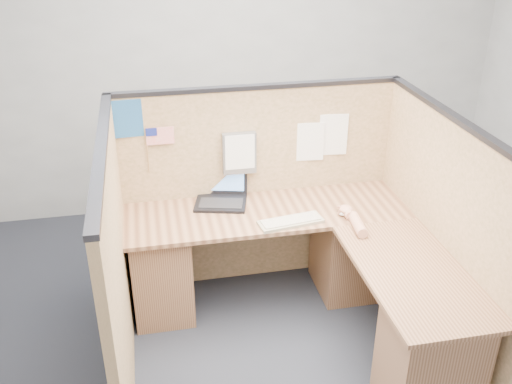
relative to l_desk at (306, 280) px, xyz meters
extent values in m
plane|color=black|center=(-0.18, -0.29, -0.39)|extent=(5.00, 5.00, 0.00)
plane|color=gray|center=(-0.18, 1.96, 1.01)|extent=(5.00, 0.00, 5.00)
cube|color=olive|center=(-0.18, 0.71, 0.36)|extent=(2.05, 0.05, 1.50)
cube|color=#232328|center=(-0.18, 0.71, 1.12)|extent=(2.05, 0.06, 0.03)
cube|color=olive|center=(-1.18, -0.19, 0.36)|extent=(0.05, 1.80, 1.50)
cube|color=#232328|center=(-1.18, -0.19, 1.12)|extent=(0.06, 1.80, 0.03)
cube|color=olive|center=(0.82, -0.19, 0.36)|extent=(0.05, 1.80, 1.50)
cube|color=#232328|center=(0.82, -0.19, 1.12)|extent=(0.06, 1.80, 0.03)
cube|color=brown|center=(-0.18, 0.39, 0.32)|extent=(1.95, 0.60, 0.03)
cube|color=brown|center=(0.49, -0.49, 0.32)|extent=(0.60, 1.15, 0.03)
cube|color=brown|center=(-0.93, 0.39, -0.04)|extent=(0.40, 0.50, 0.70)
cube|color=brown|center=(0.42, 0.39, -0.04)|extent=(0.40, 0.50, 0.70)
cube|color=brown|center=(0.49, -0.81, -0.04)|extent=(0.50, 0.40, 0.70)
cube|color=black|center=(-0.48, 0.55, 0.35)|extent=(0.41, 0.34, 0.02)
cube|color=black|center=(-0.48, 0.71, 0.47)|extent=(0.36, 0.16, 0.24)
cube|color=#4A6EA1|center=(-0.48, 0.70, 0.47)|extent=(0.31, 0.13, 0.19)
cube|color=gray|center=(-0.07, 0.19, 0.35)|extent=(0.45, 0.21, 0.02)
cube|color=silver|center=(-0.07, 0.19, 0.36)|extent=(0.41, 0.17, 0.01)
ellipsoid|color=silver|center=(0.33, 0.22, 0.36)|extent=(0.12, 0.09, 0.04)
ellipsoid|color=tan|center=(0.33, 0.22, 0.38)|extent=(0.09, 0.11, 0.05)
cylinder|color=tan|center=(0.33, 0.17, 0.37)|extent=(0.06, 0.05, 0.06)
cylinder|color=tan|center=(0.34, 0.03, 0.37)|extent=(0.10, 0.26, 0.08)
cube|color=#1E518B|center=(-1.06, 0.68, 0.97)|extent=(0.19, 0.02, 0.26)
cylinder|color=olive|center=(-0.96, 0.67, 0.73)|extent=(0.01, 0.01, 0.33)
cube|color=red|center=(-0.86, 0.67, 0.83)|extent=(0.19, 0.00, 0.12)
cube|color=navy|center=(-0.92, 0.67, 0.87)|extent=(0.07, 0.00, 0.06)
cube|color=slate|center=(-0.33, 0.66, 0.67)|extent=(0.24, 0.05, 0.30)
cube|color=white|center=(-0.33, 0.63, 0.69)|extent=(0.21, 0.01, 0.25)
cube|color=white|center=(0.18, 0.68, 0.70)|extent=(0.23, 0.03, 0.29)
cube|color=white|center=(0.35, 0.68, 0.74)|extent=(0.24, 0.03, 0.31)
camera|label=1|loc=(-0.94, -2.97, 2.23)|focal=40.00mm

